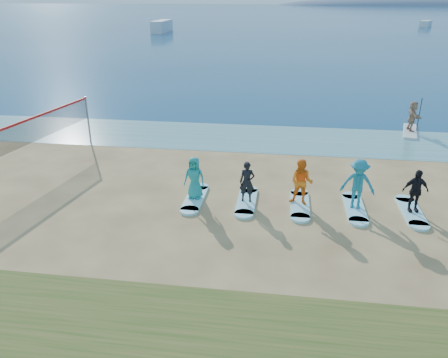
# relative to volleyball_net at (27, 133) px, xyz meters

# --- Properties ---
(ground) EXTENTS (600.00, 600.00, 0.00)m
(ground) POSITION_rel_volleyball_net_xyz_m (9.87, -3.93, -1.90)
(ground) COLOR tan
(ground) RESTS_ON ground
(shallow_water) EXTENTS (600.00, 600.00, 0.00)m
(shallow_water) POSITION_rel_volleyball_net_xyz_m (9.87, 6.57, -1.90)
(shallow_water) COLOR teal
(shallow_water) RESTS_ON ground
(ocean) EXTENTS (600.00, 600.00, 0.00)m
(ocean) POSITION_rel_volleyball_net_xyz_m (9.87, 156.07, -1.90)
(ocean) COLOR navy
(ocean) RESTS_ON ground
(island_ridge) EXTENTS (220.00, 56.00, 18.00)m
(island_ridge) POSITION_rel_volleyball_net_xyz_m (104.87, 296.07, -1.90)
(island_ridge) COLOR slate
(island_ridge) RESTS_ON ground
(volleyball_net) EXTENTS (1.47, 8.98, 2.50)m
(volleyball_net) POSITION_rel_volleyball_net_xyz_m (0.00, 0.00, 0.00)
(volleyball_net) COLOR gray
(volleyball_net) RESTS_ON ground
(paddleboard) EXTENTS (1.37, 3.08, 0.12)m
(paddleboard) POSITION_rel_volleyball_net_xyz_m (18.04, 8.89, -1.84)
(paddleboard) COLOR silver
(paddleboard) RESTS_ON ground
(paddleboarder) EXTENTS (0.64, 1.59, 1.67)m
(paddleboarder) POSITION_rel_volleyball_net_xyz_m (18.04, 8.89, -0.95)
(paddleboarder) COLOR tan
(paddleboarder) RESTS_ON paddleboard
(boat_offshore_a) EXTENTS (2.38, 9.01, 2.23)m
(boat_offshore_a) POSITION_rel_volleyball_net_xyz_m (-14.69, 74.19, -1.90)
(boat_offshore_a) COLOR silver
(boat_offshore_a) RESTS_ON ground
(boat_offshore_b) EXTENTS (3.94, 5.62, 1.41)m
(boat_offshore_b) POSITION_rel_volleyball_net_xyz_m (42.35, 96.64, -1.90)
(boat_offshore_b) COLOR silver
(boat_offshore_b) RESTS_ON ground
(surfboard_0) EXTENTS (0.70, 2.20, 0.09)m
(surfboard_0) POSITION_rel_volleyball_net_xyz_m (7.57, -1.53, -1.86)
(surfboard_0) COLOR #A4F3FF
(surfboard_0) RESTS_ON ground
(student_0) EXTENTS (0.86, 0.61, 1.65)m
(student_0) POSITION_rel_volleyball_net_xyz_m (7.57, -1.53, -0.99)
(student_0) COLOR teal
(student_0) RESTS_ON surfboard_0
(surfboard_1) EXTENTS (0.70, 2.20, 0.09)m
(surfboard_1) POSITION_rel_volleyball_net_xyz_m (9.58, -1.53, -1.86)
(surfboard_1) COLOR #A4F3FF
(surfboard_1) RESTS_ON ground
(student_1) EXTENTS (0.57, 0.38, 1.56)m
(student_1) POSITION_rel_volleyball_net_xyz_m (9.58, -1.53, -1.04)
(student_1) COLOR black
(student_1) RESTS_ON surfboard_1
(surfboard_2) EXTENTS (0.70, 2.20, 0.09)m
(surfboard_2) POSITION_rel_volleyball_net_xyz_m (11.59, -1.53, -1.86)
(surfboard_2) COLOR #A4F3FF
(surfboard_2) RESTS_ON ground
(student_2) EXTENTS (0.99, 0.86, 1.75)m
(student_2) POSITION_rel_volleyball_net_xyz_m (11.59, -1.53, -0.94)
(student_2) COLOR orange
(student_2) RESTS_ON surfboard_2
(surfboard_3) EXTENTS (0.70, 2.20, 0.09)m
(surfboard_3) POSITION_rel_volleyball_net_xyz_m (13.60, -1.53, -1.86)
(surfboard_3) COLOR #A4F3FF
(surfboard_3) RESTS_ON ground
(student_3) EXTENTS (1.30, 0.87, 1.88)m
(student_3) POSITION_rel_volleyball_net_xyz_m (13.60, -1.53, -0.87)
(student_3) COLOR teal
(student_3) RESTS_ON surfboard_3
(surfboard_4) EXTENTS (0.70, 2.20, 0.09)m
(surfboard_4) POSITION_rel_volleyball_net_xyz_m (15.61, -1.53, -1.86)
(surfboard_4) COLOR #A4F3FF
(surfboard_4) RESTS_ON ground
(student_4) EXTENTS (0.98, 0.51, 1.60)m
(student_4) POSITION_rel_volleyball_net_xyz_m (15.61, -1.53, -1.02)
(student_4) COLOR black
(student_4) RESTS_ON surfboard_4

